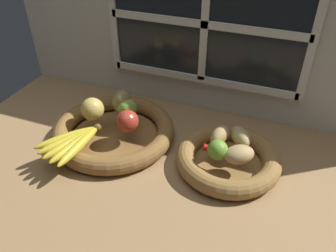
% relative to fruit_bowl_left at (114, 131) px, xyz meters
% --- Properties ---
extents(ground_plane, '(1.40, 0.90, 0.03)m').
position_rel_fruit_bowl_left_xyz_m(ground_plane, '(0.21, -0.01, -0.04)').
color(ground_plane, '#9E774C').
extents(back_wall, '(1.40, 0.05, 0.55)m').
position_rel_fruit_bowl_left_xyz_m(back_wall, '(0.21, 0.28, 0.25)').
color(back_wall, silver).
rests_on(back_wall, ground_plane).
extents(fruit_bowl_left, '(0.39, 0.39, 0.05)m').
position_rel_fruit_bowl_left_xyz_m(fruit_bowl_left, '(0.00, 0.00, 0.00)').
color(fruit_bowl_left, brown).
rests_on(fruit_bowl_left, ground_plane).
extents(fruit_bowl_right, '(0.30, 0.30, 0.05)m').
position_rel_fruit_bowl_left_xyz_m(fruit_bowl_right, '(0.37, 0.00, 0.00)').
color(fruit_bowl_right, olive).
rests_on(fruit_bowl_right, ground_plane).
extents(apple_green_back, '(0.06, 0.06, 0.06)m').
position_rel_fruit_bowl_left_xyz_m(apple_green_back, '(0.02, 0.05, 0.06)').
color(apple_green_back, '#7AA338').
rests_on(apple_green_back, fruit_bowl_left).
extents(apple_golden_left, '(0.07, 0.07, 0.07)m').
position_rel_fruit_bowl_left_xyz_m(apple_golden_left, '(-0.07, 0.00, 0.07)').
color(apple_golden_left, '#DBB756').
rests_on(apple_golden_left, fruit_bowl_left).
extents(apple_red_right, '(0.07, 0.07, 0.07)m').
position_rel_fruit_bowl_left_xyz_m(apple_red_right, '(0.06, -0.02, 0.06)').
color(apple_red_right, '#B73828').
rests_on(apple_red_right, fruit_bowl_left).
extents(pear_brown, '(0.09, 0.09, 0.09)m').
position_rel_fruit_bowl_left_xyz_m(pear_brown, '(0.00, 0.06, 0.07)').
color(pear_brown, olive).
rests_on(pear_brown, fruit_bowl_left).
extents(banana_bunch_front, '(0.14, 0.20, 0.03)m').
position_rel_fruit_bowl_left_xyz_m(banana_bunch_front, '(-0.06, -0.13, 0.04)').
color(banana_bunch_front, gold).
rests_on(banana_bunch_front, fruit_bowl_left).
extents(potato_back, '(0.09, 0.09, 0.05)m').
position_rel_fruit_bowl_left_xyz_m(potato_back, '(0.39, 0.04, 0.05)').
color(potato_back, tan).
rests_on(potato_back, fruit_bowl_right).
extents(potato_oblong, '(0.06, 0.09, 0.05)m').
position_rel_fruit_bowl_left_xyz_m(potato_oblong, '(0.33, 0.03, 0.05)').
color(potato_oblong, tan).
rests_on(potato_oblong, fruit_bowl_right).
extents(potato_small, '(0.10, 0.10, 0.05)m').
position_rel_fruit_bowl_left_xyz_m(potato_small, '(0.40, -0.03, 0.05)').
color(potato_small, tan).
rests_on(potato_small, fruit_bowl_right).
extents(lime_near, '(0.06, 0.06, 0.06)m').
position_rel_fruit_bowl_left_xyz_m(lime_near, '(0.34, -0.04, 0.06)').
color(lime_near, '#6B9E33').
rests_on(lime_near, fruit_bowl_right).
extents(chili_pepper, '(0.13, 0.04, 0.02)m').
position_rel_fruit_bowl_left_xyz_m(chili_pepper, '(0.36, -0.03, 0.04)').
color(chili_pepper, red).
rests_on(chili_pepper, fruit_bowl_right).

